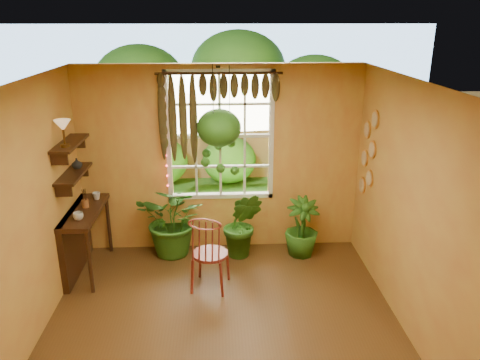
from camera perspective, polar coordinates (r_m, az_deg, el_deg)
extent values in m
plane|color=#553618|center=(5.30, -1.94, -19.16)|extent=(4.50, 4.50, 0.00)
plane|color=white|center=(4.19, -2.36, 11.14)|extent=(4.50, 4.50, 0.00)
plane|color=gold|center=(6.68, -2.41, 2.41)|extent=(4.00, 0.00, 4.00)
plane|color=gold|center=(4.98, -25.92, -5.73)|extent=(0.00, 4.50, 4.50)
plane|color=gold|center=(5.01, 21.48, -4.94)|extent=(0.00, 4.50, 4.50)
cube|color=white|center=(6.62, -2.46, 5.38)|extent=(1.52, 0.10, 1.86)
cube|color=white|center=(6.65, -2.46, 5.44)|extent=(1.38, 0.01, 1.78)
cylinder|color=#33210E|center=(6.36, -2.56, 12.86)|extent=(1.70, 0.04, 0.04)
cube|color=#33210E|center=(6.48, -18.45, -3.69)|extent=(0.40, 1.20, 0.06)
cube|color=#33210E|center=(6.69, -19.40, -7.00)|extent=(0.08, 1.18, 0.90)
cylinder|color=#33210E|center=(6.15, -17.86, -9.47)|extent=(0.05, 0.05, 0.86)
cylinder|color=#33210E|center=(7.10, -15.71, -5.23)|extent=(0.05, 0.05, 0.86)
cube|color=#33210E|center=(6.32, -19.61, 0.74)|extent=(0.25, 0.90, 0.04)
cube|color=#33210E|center=(6.21, -20.02, 4.24)|extent=(0.25, 0.90, 0.04)
cube|color=#1D5618|center=(11.87, -2.56, 3.11)|extent=(14.00, 10.00, 0.04)
cube|color=olive|center=(9.89, -2.56, 5.32)|extent=(12.00, 0.10, 1.80)
plane|color=#93C1F6|center=(13.31, -2.72, 11.80)|extent=(12.00, 0.00, 12.00)
cylinder|color=maroon|center=(5.97, -3.67, -9.00)|extent=(0.54, 0.54, 0.04)
torus|color=maroon|center=(5.57, -4.27, -5.33)|extent=(0.42, 0.13, 0.42)
imported|color=#1A5416|center=(6.78, -7.97, -4.76)|extent=(1.21, 1.13, 1.10)
imported|color=#1A5416|center=(6.67, 0.30, -5.44)|extent=(0.64, 0.56, 1.00)
imported|color=#1A5416|center=(6.80, 7.54, -5.73)|extent=(0.55, 0.55, 0.86)
ellipsoid|color=black|center=(6.37, -2.57, 5.59)|extent=(0.35, 0.35, 0.21)
ellipsoid|color=#1A5416|center=(6.35, -2.58, 6.37)|extent=(0.60, 0.60, 0.51)
imported|color=silver|center=(6.16, -19.11, -4.19)|extent=(0.14, 0.14, 0.10)
imported|color=beige|center=(6.76, -17.10, -1.87)|extent=(0.14, 0.14, 0.10)
cylinder|color=brown|center=(6.53, -18.34, -2.72)|extent=(0.09, 0.09, 0.11)
imported|color=#B2AD99|center=(6.44, -19.28, 1.92)|extent=(0.17, 0.17, 0.14)
cylinder|color=brown|center=(5.98, -20.54, 3.96)|extent=(0.11, 0.11, 0.03)
cylinder|color=brown|center=(5.96, -20.66, 4.92)|extent=(0.03, 0.03, 0.20)
cone|color=slate|center=(5.93, -20.82, 6.25)|extent=(0.20, 0.20, 0.13)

